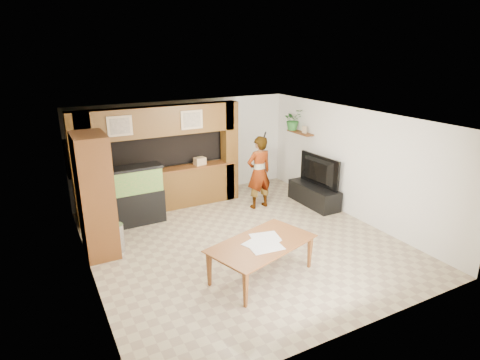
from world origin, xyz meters
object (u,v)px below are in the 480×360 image
pantry_cabinet (95,196)px  television (315,171)px  person (259,172)px  aquarium (136,196)px  dining_table (263,260)px

pantry_cabinet → television: bearing=0.5°
person → aquarium: bearing=-11.3°
pantry_cabinet → dining_table: bearing=-44.2°
television → dining_table: 3.84m
pantry_cabinet → aquarium: (1.00, 1.04, -0.53)m
person → dining_table: person is taller
pantry_cabinet → person: (3.99, 0.57, -0.28)m
pantry_cabinet → aquarium: 1.54m
person → dining_table: (-1.61, -2.88, -0.60)m
pantry_cabinet → television: (5.35, 0.05, -0.30)m
pantry_cabinet → dining_table: 3.43m
dining_table → person: bearing=43.8°
pantry_cabinet → television: size_ratio=1.77×
television → pantry_cabinet: bearing=86.5°
aquarium → person: bearing=-10.1°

